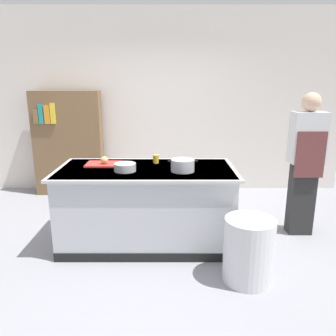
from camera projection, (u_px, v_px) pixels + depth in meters
name	position (u px, v px, depth m)	size (l,w,h in m)	color
ground_plane	(147.00, 242.00, 3.88)	(10.00, 10.00, 0.00)	gray
back_wall	(153.00, 102.00, 5.53)	(6.40, 0.12, 3.00)	silver
counter_island	(146.00, 205.00, 3.76)	(1.98, 0.98, 0.90)	#B7BABF
cutting_board	(103.00, 164.00, 3.80)	(0.40, 0.28, 0.02)	red
onion	(104.00, 160.00, 3.76)	(0.09, 0.09, 0.09)	tan
stock_pot	(182.00, 165.00, 3.52)	(0.32, 0.25, 0.13)	#B7BABF
mixing_bowl	(125.00, 167.00, 3.53)	(0.23, 0.23, 0.09)	#B7BABF
juice_cup	(155.00, 159.00, 3.87)	(0.07, 0.07, 0.10)	yellow
trash_bin	(248.00, 250.00, 3.06)	(0.47, 0.47, 0.62)	silver
person_chef	(305.00, 161.00, 3.91)	(0.38, 0.25, 1.72)	#272727
bookshelf	(68.00, 143.00, 5.41)	(1.10, 0.31, 1.70)	brown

